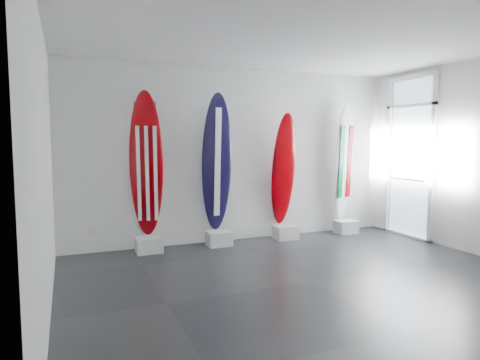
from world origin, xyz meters
name	(u,v)px	position (x,y,z in m)	size (l,w,h in m)	color
floor	(314,282)	(0.00, 0.00, 0.00)	(6.00, 6.00, 0.00)	black
ceiling	(318,34)	(0.00, 0.00, 3.00)	(6.00, 6.00, 0.00)	white
wall_back	(238,155)	(0.00, 2.50, 1.50)	(6.00, 6.00, 0.00)	white
wall_left	(44,167)	(-3.00, 0.00, 1.50)	(5.00, 5.00, 0.00)	white
display_block_usa	(149,245)	(-1.64, 2.18, 0.12)	(0.40, 0.30, 0.24)	silver
surfboard_usa	(146,165)	(-1.64, 2.28, 1.38)	(0.52, 0.08, 2.29)	#810004
display_block_navy	(219,239)	(-0.48, 2.18, 0.12)	(0.40, 0.30, 0.24)	silver
surfboard_navy	(217,163)	(-0.48, 2.28, 1.39)	(0.52, 0.08, 2.30)	black
display_block_swiss	(286,232)	(0.78, 2.18, 0.12)	(0.40, 0.30, 0.24)	silver
surfboard_swiss	(283,170)	(0.78, 2.28, 1.24)	(0.46, 0.08, 2.01)	#810004
display_block_italy	(346,227)	(2.07, 2.18, 0.12)	(0.40, 0.30, 0.24)	silver
surfboard_italy	(344,162)	(2.07, 2.28, 1.35)	(0.50, 0.08, 2.23)	white
wall_outlet	(93,231)	(-2.45, 2.48, 0.35)	(0.09, 0.02, 0.13)	silver
glass_door	(410,159)	(2.97, 1.55, 1.43)	(0.12, 1.16, 2.85)	white
balcony	(461,205)	(4.30, 1.55, 0.50)	(2.80, 2.20, 1.20)	slate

